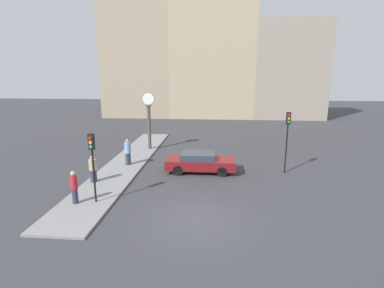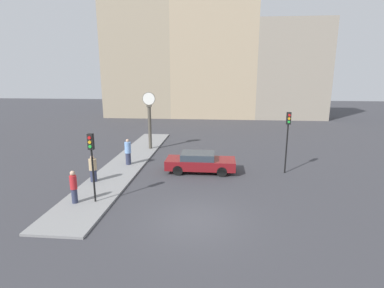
% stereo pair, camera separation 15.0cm
% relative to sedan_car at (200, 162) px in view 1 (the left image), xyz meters
% --- Properties ---
extents(ground_plane, '(120.00, 120.00, 0.00)m').
position_rel_sedan_car_xyz_m(ground_plane, '(0.21, -6.52, -0.67)').
color(ground_plane, '#38383D').
extents(sidewalk_corner, '(2.59, 19.90, 0.11)m').
position_rel_sedan_car_xyz_m(sidewalk_corner, '(-5.23, 1.43, -0.61)').
color(sidewalk_corner, gray).
rests_on(sidewalk_corner, ground_plane).
extents(building_row, '(30.99, 5.00, 19.68)m').
position_rel_sedan_car_xyz_m(building_row, '(-0.44, 25.06, 7.87)').
color(building_row, gray).
rests_on(building_row, ground_plane).
extents(sedan_car, '(4.42, 1.76, 1.28)m').
position_rel_sedan_car_xyz_m(sedan_car, '(0.00, 0.00, 0.00)').
color(sedan_car, maroon).
rests_on(sedan_car, ground_plane).
extents(traffic_light_near, '(0.26, 0.24, 3.39)m').
position_rel_sedan_car_xyz_m(traffic_light_near, '(-4.79, -5.29, 1.89)').
color(traffic_light_near, black).
rests_on(traffic_light_near, sidewalk_corner).
extents(traffic_light_far, '(0.26, 0.24, 3.91)m').
position_rel_sedan_car_xyz_m(traffic_light_far, '(5.44, 0.33, 2.13)').
color(traffic_light_far, black).
rests_on(traffic_light_far, ground_plane).
extents(street_clock, '(1.05, 0.35, 4.65)m').
position_rel_sedan_car_xyz_m(street_clock, '(-4.50, 5.40, 1.90)').
color(street_clock, '#4C473D').
rests_on(street_clock, sidewalk_corner).
extents(pedestrian_blue_stripe, '(0.42, 0.42, 1.77)m').
position_rel_sedan_car_xyz_m(pedestrian_blue_stripe, '(-4.99, 0.86, 0.32)').
color(pedestrian_blue_stripe, '#2D334C').
rests_on(pedestrian_blue_stripe, sidewalk_corner).
extents(pedestrian_red_top, '(0.33, 0.33, 1.62)m').
position_rel_sedan_car_xyz_m(pedestrian_red_top, '(-5.70, -5.53, 0.27)').
color(pedestrian_red_top, '#2D334C').
rests_on(pedestrian_red_top, sidewalk_corner).
extents(pedestrian_tan_coat, '(0.43, 0.43, 1.56)m').
position_rel_sedan_car_xyz_m(pedestrian_tan_coat, '(-6.01, -2.59, 0.21)').
color(pedestrian_tan_coat, '#2D334C').
rests_on(pedestrian_tan_coat, sidewalk_corner).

